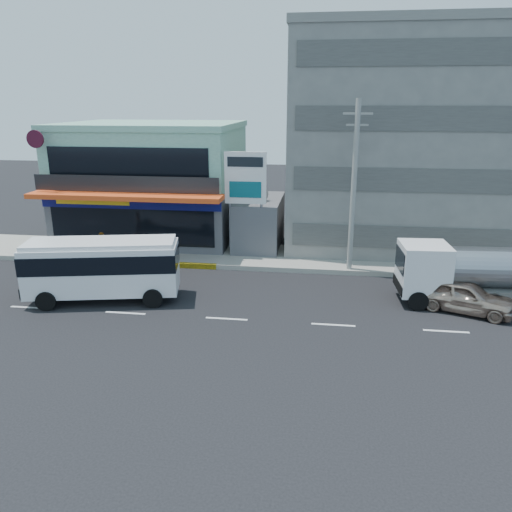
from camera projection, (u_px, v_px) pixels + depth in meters
The scene contains 12 objects.
ground at pixel (227, 319), 23.57m from camera, with size 120.00×120.00×0.00m, color black.
sidewalk at pixel (332, 260), 31.87m from camera, with size 70.00×5.00×0.30m, color gray.
shop_building at pixel (155, 184), 36.60m from camera, with size 12.40×11.70×8.00m.
concrete_building at pixel (408, 144), 34.40m from camera, with size 16.00×12.00×14.00m, color gray.
gap_structure at pixel (259, 224), 34.40m from camera, with size 3.00×6.00×3.50m, color #4E4E53.
satellite_dish at pixel (257, 200), 32.92m from camera, with size 1.50×1.50×0.15m, color slate.
billboard at pixel (245, 184), 30.87m from camera, with size 2.60×0.18×6.90m.
utility_pole_near at pixel (354, 188), 28.27m from camera, with size 1.60×0.30×10.00m.
minibus at pixel (102, 265), 25.28m from camera, with size 7.93×3.92×3.18m.
sedan at pixel (464, 296), 24.23m from camera, with size 1.88×4.66×1.59m, color tan.
tanker_truck at pixel (472, 273), 24.93m from camera, with size 7.89×2.91×3.06m.
motorcycle_rider at pixel (105, 258), 30.11m from camera, with size 1.87×0.71×2.38m.
Camera 1 is at (4.29, -21.24, 9.85)m, focal length 35.00 mm.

